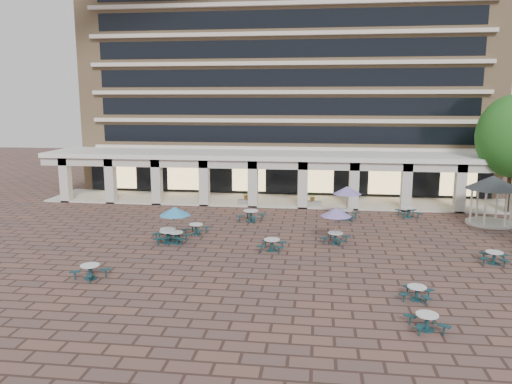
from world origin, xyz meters
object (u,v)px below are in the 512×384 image
(gazebo, at_px, (493,188))
(picnic_table_1, at_px, (90,270))
(picnic_table_3, at_px, (494,257))
(planter_left, at_px, (247,199))
(picnic_table_2, at_px, (427,320))
(planter_right, at_px, (313,201))

(gazebo, bearing_deg, picnic_table_1, -148.75)
(picnic_table_3, relative_size, planter_left, 1.22)
(picnic_table_3, bearing_deg, gazebo, 89.91)
(picnic_table_2, height_order, picnic_table_3, picnic_table_3)
(picnic_table_1, xyz_separation_m, gazebo, (24.06, 14.60, 2.25))
(picnic_table_2, bearing_deg, planter_right, 90.77)
(picnic_table_3, relative_size, planter_right, 1.22)
(picnic_table_1, xyz_separation_m, picnic_table_3, (21.26, 5.06, -0.02))
(picnic_table_1, distance_m, gazebo, 28.23)
(picnic_table_3, bearing_deg, planter_right, 142.83)
(picnic_table_3, bearing_deg, planter_left, 155.35)
(picnic_table_2, distance_m, picnic_table_3, 10.40)
(picnic_table_3, bearing_deg, picnic_table_1, -150.36)
(planter_right, bearing_deg, picnic_table_1, -120.23)
(picnic_table_2, distance_m, planter_right, 23.22)
(gazebo, xyz_separation_m, planter_left, (-18.75, 4.28, -2.16))
(gazebo, distance_m, planter_right, 13.91)
(planter_left, bearing_deg, planter_right, 0.00)
(picnic_table_2, xyz_separation_m, planter_left, (-10.55, 22.71, 0.12))
(picnic_table_1, bearing_deg, planter_right, 83.85)
(picnic_table_3, distance_m, planter_right, 17.21)
(picnic_table_2, bearing_deg, planter_left, 103.63)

